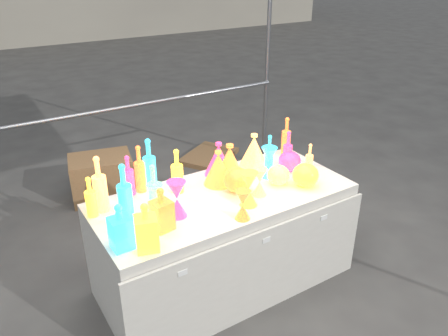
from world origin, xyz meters
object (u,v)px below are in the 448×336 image
hourglass_0 (243,205)px  lampshade_0 (230,162)px  decanter_0 (146,227)px  bottle_0 (90,197)px  cardboard_box_closed (102,177)px  display_table (225,240)px  globe_0 (305,176)px

hourglass_0 → lampshade_0: (0.22, 0.49, 0.04)m
decanter_0 → lampshade_0: bearing=46.0°
bottle_0 → decanter_0: 0.53m
hourglass_0 → lampshade_0: lampshade_0 is taller
cardboard_box_closed → hourglass_0: 2.20m
cardboard_box_closed → bottle_0: bottle_0 is taller
cardboard_box_closed → display_table: bearing=-65.7°
display_table → decanter_0: bearing=-157.3°
hourglass_0 → lampshade_0: size_ratio=0.70×
bottle_0 → globe_0: bearing=-16.4°
display_table → cardboard_box_closed: size_ratio=3.06×
hourglass_0 → lampshade_0: 0.53m
bottle_0 → lampshade_0: lampshade_0 is taller
bottle_0 → decanter_0: (0.15, -0.51, 0.01)m
lampshade_0 → hourglass_0: bearing=-135.4°
globe_0 → lampshade_0: size_ratio=0.67×
display_table → globe_0: bearing=-19.4°
globe_0 → lampshade_0: (-0.41, 0.36, 0.07)m
decanter_0 → display_table: bearing=40.2°
decanter_0 → hourglass_0: 0.63m
cardboard_box_closed → decanter_0: size_ratio=2.06×
cardboard_box_closed → hourglass_0: hourglass_0 is taller
lampshade_0 → cardboard_box_closed: bearing=86.1°
decanter_0 → bottle_0: bearing=124.3°
decanter_0 → lampshade_0: size_ratio=1.04×
decanter_0 → hourglass_0: decanter_0 is taller
bottle_0 → decanter_0: size_ratio=0.94×
cardboard_box_closed → bottle_0: size_ratio=2.20×
lampshade_0 → bottle_0: bearing=156.0°
bottle_0 → lampshade_0: 1.00m
display_table → hourglass_0: hourglass_0 is taller
display_table → lampshade_0: bearing=48.5°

